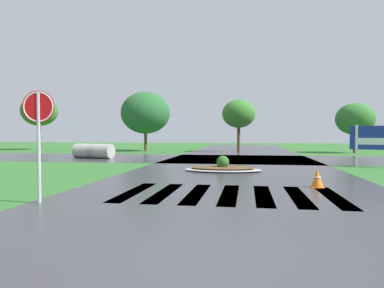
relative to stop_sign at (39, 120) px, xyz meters
The scene contains 10 objects.
ground_plane 5.96m from the stop_sign, 38.56° to the right, with size 120.00×120.00×0.10m, color #2D6628.
asphalt_roadway 8.09m from the stop_sign, 56.05° to the left, with size 9.35×80.00×0.01m, color #35353A.
asphalt_cross_road 16.16m from the stop_sign, 74.15° to the left, with size 90.00×8.42×0.01m, color #35353A.
crosswalk_stripes 5.17m from the stop_sign, 23.54° to the left, with size 5.85×3.34×0.01m.
stop_sign is the anchor object (origin of this frame).
estate_billboard 15.63m from the stop_sign, 43.18° to the left, with size 2.78×1.01×2.10m.
median_island 8.94m from the stop_sign, 64.36° to the left, with size 3.44×2.00×0.68m.
drainage_pipe_stack 15.52m from the stop_sign, 110.44° to the left, with size 2.91×1.48×0.99m.
traffic_cone 7.99m from the stop_sign, 26.77° to the left, with size 0.38×0.38×0.59m.
background_treeline 25.17m from the stop_sign, 89.57° to the left, with size 43.40×5.81×5.70m.
Camera 1 is at (0.47, -3.96, 1.64)m, focal length 32.31 mm.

